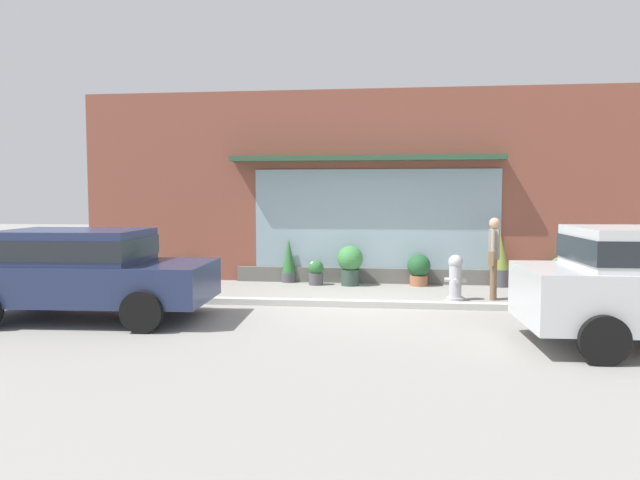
{
  "coord_description": "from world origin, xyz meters",
  "views": [
    {
      "loc": [
        0.69,
        -11.55,
        2.1
      ],
      "look_at": [
        -0.87,
        1.2,
        1.15
      ],
      "focal_mm": 34.14,
      "sensor_mm": 36.0,
      "label": 1
    }
  ],
  "objects_px": {
    "fire_hydrant": "(455,277)",
    "potted_plant_doorstep": "(186,269)",
    "potted_plant_window_right": "(316,272)",
    "potted_plant_window_center": "(419,269)",
    "pedestrian_with_handbag": "(494,252)",
    "potted_plant_trailing_edge": "(289,261)",
    "potted_plant_low_front": "(500,261)",
    "potted_plant_by_entrance": "(560,272)",
    "potted_plant_window_left": "(350,263)",
    "parked_car_navy": "(83,268)"
  },
  "relations": [
    {
      "from": "fire_hydrant",
      "to": "potted_plant_doorstep",
      "type": "xyz_separation_m",
      "value": [
        -6.3,
        2.04,
        -0.19
      ]
    },
    {
      "from": "potted_plant_window_right",
      "to": "potted_plant_window_center",
      "type": "height_order",
      "value": "potted_plant_window_center"
    },
    {
      "from": "pedestrian_with_handbag",
      "to": "potted_plant_window_right",
      "type": "xyz_separation_m",
      "value": [
        -3.8,
        1.59,
        -0.65
      ]
    },
    {
      "from": "potted_plant_window_right",
      "to": "pedestrian_with_handbag",
      "type": "bearing_deg",
      "value": -22.72
    },
    {
      "from": "potted_plant_trailing_edge",
      "to": "potted_plant_low_front",
      "type": "xyz_separation_m",
      "value": [
        4.96,
        -0.1,
        0.08
      ]
    },
    {
      "from": "fire_hydrant",
      "to": "potted_plant_trailing_edge",
      "type": "height_order",
      "value": "potted_plant_trailing_edge"
    },
    {
      "from": "potted_plant_low_front",
      "to": "potted_plant_by_entrance",
      "type": "bearing_deg",
      "value": -0.43
    },
    {
      "from": "potted_plant_doorstep",
      "to": "potted_plant_by_entrance",
      "type": "xyz_separation_m",
      "value": [
        8.83,
        -0.04,
        0.08
      ]
    },
    {
      "from": "potted_plant_window_left",
      "to": "potted_plant_low_front",
      "type": "xyz_separation_m",
      "value": [
        3.44,
        0.28,
        0.06
      ]
    },
    {
      "from": "potted_plant_by_entrance",
      "to": "potted_plant_low_front",
      "type": "bearing_deg",
      "value": 179.57
    },
    {
      "from": "potted_plant_window_left",
      "to": "potted_plant_window_center",
      "type": "distance_m",
      "value": 1.6
    },
    {
      "from": "parked_car_navy",
      "to": "potted_plant_window_right",
      "type": "height_order",
      "value": "parked_car_navy"
    },
    {
      "from": "parked_car_navy",
      "to": "potted_plant_window_left",
      "type": "bearing_deg",
      "value": 43.36
    },
    {
      "from": "fire_hydrant",
      "to": "potted_plant_low_front",
      "type": "relative_size",
      "value": 0.75
    },
    {
      "from": "pedestrian_with_handbag",
      "to": "parked_car_navy",
      "type": "bearing_deg",
      "value": -54.24
    },
    {
      "from": "potted_plant_by_entrance",
      "to": "potted_plant_trailing_edge",
      "type": "bearing_deg",
      "value": 178.97
    },
    {
      "from": "potted_plant_doorstep",
      "to": "potted_plant_low_front",
      "type": "height_order",
      "value": "potted_plant_low_front"
    },
    {
      "from": "parked_car_navy",
      "to": "potted_plant_low_front",
      "type": "height_order",
      "value": "parked_car_navy"
    },
    {
      "from": "potted_plant_window_center",
      "to": "potted_plant_window_right",
      "type": "bearing_deg",
      "value": -175.99
    },
    {
      "from": "pedestrian_with_handbag",
      "to": "potted_plant_by_entrance",
      "type": "bearing_deg",
      "value": 151.14
    },
    {
      "from": "potted_plant_window_right",
      "to": "parked_car_navy",
      "type": "bearing_deg",
      "value": -127.75
    },
    {
      "from": "potted_plant_trailing_edge",
      "to": "potted_plant_window_right",
      "type": "xyz_separation_m",
      "value": [
        0.71,
        -0.39,
        -0.2
      ]
    },
    {
      "from": "potted_plant_trailing_edge",
      "to": "potted_plant_window_right",
      "type": "height_order",
      "value": "potted_plant_trailing_edge"
    },
    {
      "from": "potted_plant_doorstep",
      "to": "potted_plant_window_center",
      "type": "height_order",
      "value": "potted_plant_window_center"
    },
    {
      "from": "parked_car_navy",
      "to": "potted_plant_doorstep",
      "type": "relative_size",
      "value": 8.01
    },
    {
      "from": "potted_plant_doorstep",
      "to": "potted_plant_trailing_edge",
      "type": "bearing_deg",
      "value": 1.69
    },
    {
      "from": "potted_plant_trailing_edge",
      "to": "potted_plant_window_left",
      "type": "bearing_deg",
      "value": -14.12
    },
    {
      "from": "pedestrian_with_handbag",
      "to": "potted_plant_doorstep",
      "type": "height_order",
      "value": "pedestrian_with_handbag"
    },
    {
      "from": "potted_plant_trailing_edge",
      "to": "potted_plant_by_entrance",
      "type": "distance_m",
      "value": 6.29
    },
    {
      "from": "potted_plant_window_left",
      "to": "potted_plant_window_center",
      "type": "relative_size",
      "value": 1.27
    },
    {
      "from": "potted_plant_window_left",
      "to": "potted_plant_low_front",
      "type": "relative_size",
      "value": 0.76
    },
    {
      "from": "pedestrian_with_handbag",
      "to": "potted_plant_window_left",
      "type": "bearing_deg",
      "value": -103.7
    },
    {
      "from": "fire_hydrant",
      "to": "potted_plant_doorstep",
      "type": "bearing_deg",
      "value": 162.03
    },
    {
      "from": "potted_plant_doorstep",
      "to": "potted_plant_window_center",
      "type": "relative_size",
      "value": 0.72
    },
    {
      "from": "parked_car_navy",
      "to": "potted_plant_window_center",
      "type": "xyz_separation_m",
      "value": [
        5.8,
        4.57,
        -0.48
      ]
    },
    {
      "from": "parked_car_navy",
      "to": "potted_plant_window_left",
      "type": "height_order",
      "value": "parked_car_navy"
    },
    {
      "from": "parked_car_navy",
      "to": "potted_plant_doorstep",
      "type": "distance_m",
      "value": 4.76
    },
    {
      "from": "potted_plant_window_right",
      "to": "potted_plant_low_front",
      "type": "xyz_separation_m",
      "value": [
        4.25,
        0.29,
        0.28
      ]
    },
    {
      "from": "fire_hydrant",
      "to": "potted_plant_by_entrance",
      "type": "bearing_deg",
      "value": 38.38
    },
    {
      "from": "pedestrian_with_handbag",
      "to": "potted_plant_low_front",
      "type": "height_order",
      "value": "pedestrian_with_handbag"
    },
    {
      "from": "pedestrian_with_handbag",
      "to": "potted_plant_trailing_edge",
      "type": "relative_size",
      "value": 1.58
    },
    {
      "from": "potted_plant_low_front",
      "to": "potted_plant_doorstep",
      "type": "bearing_deg",
      "value": 179.79
    },
    {
      "from": "potted_plant_low_front",
      "to": "parked_car_navy",
      "type": "bearing_deg",
      "value": -148.48
    },
    {
      "from": "potted_plant_doorstep",
      "to": "potted_plant_low_front",
      "type": "xyz_separation_m",
      "value": [
        7.51,
        -0.03,
        0.3
      ]
    },
    {
      "from": "potted_plant_trailing_edge",
      "to": "potted_plant_doorstep",
      "type": "xyz_separation_m",
      "value": [
        -2.55,
        -0.08,
        -0.22
      ]
    },
    {
      "from": "potted_plant_window_right",
      "to": "potted_plant_by_entrance",
      "type": "bearing_deg",
      "value": 2.89
    },
    {
      "from": "parked_car_navy",
      "to": "potted_plant_by_entrance",
      "type": "height_order",
      "value": "parked_car_navy"
    },
    {
      "from": "parked_car_navy",
      "to": "potted_plant_window_center",
      "type": "relative_size",
      "value": 5.73
    },
    {
      "from": "potted_plant_by_entrance",
      "to": "potted_plant_window_center",
      "type": "relative_size",
      "value": 0.95
    },
    {
      "from": "fire_hydrant",
      "to": "potted_plant_by_entrance",
      "type": "relative_size",
      "value": 1.31
    }
  ]
}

